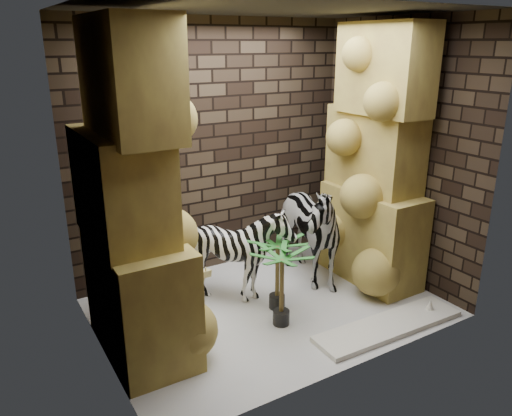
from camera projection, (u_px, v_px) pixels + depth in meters
floor at (270, 307)px, 5.35m from camera, size 3.50×3.50×0.00m
ceiling at (273, 9)px, 4.39m from camera, size 3.50×3.50×0.00m
wall_back at (214, 150)px, 5.88m from camera, size 3.50×0.00×3.50m
wall_front at (358, 207)px, 3.85m from camera, size 3.50×0.00×3.50m
wall_left at (90, 201)px, 4.01m from camera, size 0.00×3.00×3.00m
wall_right at (398, 153)px, 5.72m from camera, size 0.00×3.00×3.00m
rock_pillar_left at (132, 194)px, 4.18m from camera, size 0.68×1.30×3.00m
rock_pillar_right at (377, 156)px, 5.56m from camera, size 0.58×1.25×3.00m
zebra_right at (301, 219)px, 5.78m from camera, size 0.81×1.33×1.50m
zebra_left at (239, 257)px, 5.39m from camera, size 0.89×1.09×0.99m
giraffe_toy at (187, 312)px, 4.53m from camera, size 0.41×0.26×0.76m
palm_front at (277, 273)px, 5.21m from camera, size 0.36×0.36×0.82m
palm_back at (282, 288)px, 4.90m from camera, size 0.36×0.36×0.81m
surfboard at (389, 326)px, 4.95m from camera, size 1.65×0.45×0.05m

